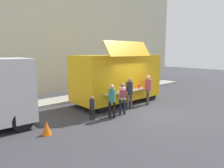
{
  "coord_description": "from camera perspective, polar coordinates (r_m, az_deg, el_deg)",
  "views": [
    {
      "loc": [
        -8.34,
        -6.43,
        3.11
      ],
      "look_at": [
        -0.7,
        2.1,
        1.3
      ],
      "focal_mm": 32.46,
      "sensor_mm": 36.0,
      "label": 1
    }
  ],
  "objects": [
    {
      "name": "child_near_queue",
      "position": [
        9.34,
        -5.63,
        -6.12
      ],
      "size": [
        0.23,
        0.23,
        1.15
      ],
      "rotation": [
        0.0,
        0.0,
        0.48
      ],
      "color": "black",
      "rests_on": "ground"
    },
    {
      "name": "building_behind",
      "position": [
        16.47,
        -23.1,
        14.94
      ],
      "size": [
        32.0,
        2.4,
        10.04
      ],
      "primitive_type": "cube",
      "color": "beige",
      "rests_on": "ground"
    },
    {
      "name": "customer_rear_waiting",
      "position": [
        9.52,
        -0.02,
        -4.03
      ],
      "size": [
        0.33,
        0.33,
        1.62
      ],
      "rotation": [
        0.0,
        0.0,
        0.73
      ],
      "color": "black",
      "rests_on": "ground"
    },
    {
      "name": "ground_plane",
      "position": [
        10.98,
        10.17,
        -7.62
      ],
      "size": [
        60.0,
        60.0,
        0.0
      ],
      "primitive_type": "plane",
      "color": "#38383D"
    },
    {
      "name": "curb_strip",
      "position": [
        12.72,
        -20.26,
        -5.39
      ],
      "size": [
        28.0,
        1.6,
        0.15
      ],
      "primitive_type": "cube",
      "color": "#9E998E",
      "rests_on": "ground"
    },
    {
      "name": "customer_front_ordering",
      "position": [
        11.02,
        4.89,
        -1.95
      ],
      "size": [
        0.57,
        0.35,
        1.73
      ],
      "rotation": [
        0.0,
        0.0,
        1.45
      ],
      "color": "#4F453E",
      "rests_on": "ground"
    },
    {
      "name": "customer_mid_with_backpack",
      "position": [
        10.08,
        2.99,
        -3.24
      ],
      "size": [
        0.48,
        0.51,
        1.6
      ],
      "rotation": [
        0.0,
        0.0,
        0.88
      ],
      "color": "#1C253A",
      "rests_on": "ground"
    },
    {
      "name": "traffic_cone_orange",
      "position": [
        8.21,
        -17.95,
        -11.67
      ],
      "size": [
        0.36,
        0.36,
        0.55
      ],
      "primitive_type": "cone",
      "color": "orange",
      "rests_on": "ground"
    },
    {
      "name": "trash_bin",
      "position": [
        17.11,
        6.42,
        -0.03
      ],
      "size": [
        0.6,
        0.6,
        0.89
      ],
      "primitive_type": "cylinder",
      "color": "#2B6638",
      "rests_on": "ground"
    },
    {
      "name": "food_truck_main",
      "position": [
        12.37,
        1.6,
        1.96
      ],
      "size": [
        5.52,
        2.91,
        3.69
      ],
      "rotation": [
        0.0,
        0.0,
        -0.01
      ],
      "color": "gold",
      "rests_on": "ground"
    },
    {
      "name": "customer_extra_browsing",
      "position": [
        12.19,
        10.11,
        -0.91
      ],
      "size": [
        0.36,
        0.36,
        1.75
      ],
      "rotation": [
        0.0,
        0.0,
        2.4
      ],
      "color": "#4C4940",
      "rests_on": "ground"
    }
  ]
}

